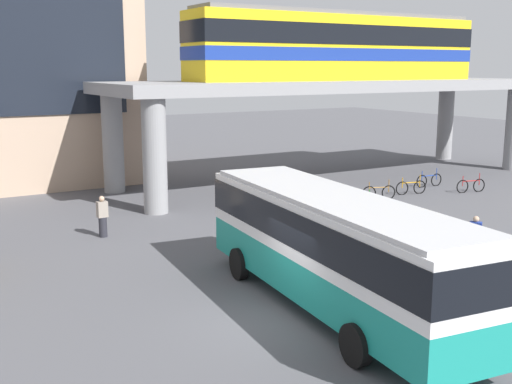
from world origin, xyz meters
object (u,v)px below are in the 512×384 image
(bicycle_orange, at_px, (411,187))
(pedestrian_at_kerb, at_px, (475,240))
(bicycle_black, at_px, (301,204))
(bicycle_blue, at_px, (429,180))
(bicycle_brown, at_px, (379,193))
(bicycle_green, at_px, (359,204))
(train, at_px, (339,45))
(bicycle_red, at_px, (471,186))
(pedestrian_waiting_near_stop, at_px, (103,218))
(bus_main, at_px, (333,241))

(bicycle_orange, distance_m, pedestrian_at_kerb, 11.76)
(pedestrian_at_kerb, bearing_deg, bicycle_black, 95.11)
(bicycle_orange, bearing_deg, bicycle_blue, 23.90)
(bicycle_brown, bearing_deg, bicycle_green, -147.82)
(bicycle_blue, bearing_deg, train, 123.36)
(bicycle_red, distance_m, pedestrian_waiting_near_stop, 19.74)
(bicycle_blue, relative_size, bicycle_brown, 1.04)
(bicycle_brown, height_order, bicycle_red, same)
(bicycle_orange, bearing_deg, pedestrian_waiting_near_stop, -179.48)
(train, relative_size, bus_main, 1.65)
(bus_main, relative_size, bicycle_black, 6.51)
(bicycle_green, xyz_separation_m, bicycle_brown, (2.65, 1.67, 0.00))
(bicycle_orange, height_order, pedestrian_at_kerb, pedestrian_at_kerb)
(bicycle_black, distance_m, bicycle_brown, 4.99)
(bicycle_red, height_order, pedestrian_at_kerb, pedestrian_at_kerb)
(bicycle_green, bearing_deg, pedestrian_waiting_near_stop, 171.60)
(bicycle_blue, distance_m, bicycle_red, 2.43)
(pedestrian_at_kerb, bearing_deg, bicycle_blue, 50.48)
(bicycle_blue, bearing_deg, pedestrian_waiting_near_stop, -176.32)
(bicycle_orange, height_order, bicycle_black, same)
(bicycle_green, xyz_separation_m, pedestrian_at_kerb, (-1.50, -7.92, 0.37))
(bicycle_green, height_order, pedestrian_waiting_near_stop, pedestrian_waiting_near_stop)
(bus_main, relative_size, bicycle_red, 6.37)
(bicycle_green, relative_size, bicycle_brown, 1.04)
(bus_main, relative_size, pedestrian_at_kerb, 7.14)
(train, bearing_deg, bicycle_orange, -83.94)
(bicycle_brown, distance_m, pedestrian_waiting_near_stop, 14.22)
(pedestrian_at_kerb, bearing_deg, bicycle_green, 79.28)
(bicycle_blue, xyz_separation_m, pedestrian_at_kerb, (-8.95, -10.85, 0.37))
(bicycle_red, bearing_deg, bicycle_orange, 157.93)
(train, xyz_separation_m, pedestrian_at_kerb, (-5.93, -15.43, -7.06))
(bus_main, distance_m, bicycle_red, 19.40)
(bicycle_blue, xyz_separation_m, bicycle_black, (-9.78, -1.55, 0.00))
(bicycle_red, bearing_deg, bus_main, -149.86)
(bicycle_orange, bearing_deg, bicycle_brown, -175.51)
(train, distance_m, bicycle_brown, 9.62)
(bicycle_blue, distance_m, pedestrian_at_kerb, 14.07)
(bus_main, relative_size, bicycle_brown, 6.57)
(bicycle_brown, xyz_separation_m, pedestrian_at_kerb, (-4.15, -9.59, 0.37))
(bicycle_black, height_order, bicycle_brown, same)
(bicycle_brown, bearing_deg, pedestrian_waiting_near_stop, 179.85)
(train, xyz_separation_m, bicycle_orange, (0.60, -5.66, -7.43))
(bus_main, height_order, bicycle_red, bus_main)
(bicycle_green, distance_m, pedestrian_waiting_near_stop, 11.69)
(train, relative_size, pedestrian_at_kerb, 11.77)
(bus_main, distance_m, pedestrian_at_kerb, 7.28)
(bicycle_brown, bearing_deg, bicycle_black, -176.61)
(bicycle_orange, xyz_separation_m, bicycle_red, (3.11, -1.26, 0.00))
(bus_main, xyz_separation_m, bicycle_red, (16.72, 9.71, -1.63))
(bicycle_red, height_order, pedestrian_waiting_near_stop, pedestrian_waiting_near_stop)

